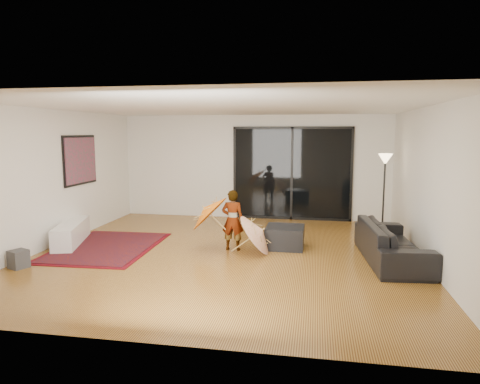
% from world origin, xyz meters
% --- Properties ---
extents(floor, '(7.00, 7.00, 0.00)m').
position_xyz_m(floor, '(0.00, 0.00, 0.00)').
color(floor, '#A9752E').
rests_on(floor, ground).
extents(ceiling, '(7.00, 7.00, 0.00)m').
position_xyz_m(ceiling, '(0.00, 0.00, 2.70)').
color(ceiling, white).
rests_on(ceiling, wall_back).
extents(wall_back, '(7.00, 0.00, 7.00)m').
position_xyz_m(wall_back, '(0.00, 3.50, 1.35)').
color(wall_back, silver).
rests_on(wall_back, floor).
extents(wall_front, '(7.00, 0.00, 7.00)m').
position_xyz_m(wall_front, '(0.00, -3.50, 1.35)').
color(wall_front, silver).
rests_on(wall_front, floor).
extents(wall_left, '(0.00, 7.00, 7.00)m').
position_xyz_m(wall_left, '(-3.50, 0.00, 1.35)').
color(wall_left, silver).
rests_on(wall_left, floor).
extents(wall_right, '(0.00, 7.00, 7.00)m').
position_xyz_m(wall_right, '(3.50, 0.00, 1.35)').
color(wall_right, silver).
rests_on(wall_right, floor).
extents(sliding_door, '(3.06, 0.07, 2.40)m').
position_xyz_m(sliding_door, '(1.00, 3.47, 1.20)').
color(sliding_door, black).
rests_on(sliding_door, wall_back).
extents(painting, '(0.04, 1.28, 1.08)m').
position_xyz_m(painting, '(-3.46, 1.00, 1.65)').
color(painting, black).
rests_on(painting, wall_left).
extents(media_console, '(0.86, 1.63, 0.44)m').
position_xyz_m(media_console, '(-3.25, 0.16, 0.22)').
color(media_console, white).
rests_on(media_console, floor).
extents(speaker, '(0.34, 0.34, 0.30)m').
position_xyz_m(speaker, '(-3.25, -1.42, 0.15)').
color(speaker, '#424244').
rests_on(speaker, floor).
extents(persian_rug, '(1.93, 2.62, 0.02)m').
position_xyz_m(persian_rug, '(-2.42, 0.02, 0.01)').
color(persian_rug, '#55070F').
rests_on(persian_rug, floor).
extents(sofa, '(1.08, 2.35, 0.67)m').
position_xyz_m(sofa, '(2.95, 0.07, 0.33)').
color(sofa, black).
rests_on(sofa, floor).
extents(ottoman, '(0.74, 0.74, 0.42)m').
position_xyz_m(ottoman, '(1.04, 0.65, 0.21)').
color(ottoman, black).
rests_on(ottoman, floor).
extents(floor_lamp, '(0.31, 0.31, 1.79)m').
position_xyz_m(floor_lamp, '(3.10, 2.18, 1.41)').
color(floor_lamp, black).
rests_on(floor_lamp, floor).
extents(child, '(0.43, 0.28, 1.17)m').
position_xyz_m(child, '(0.06, 0.30, 0.58)').
color(child, '#999999').
rests_on(child, floor).
extents(parasol_orange, '(0.75, 0.89, 0.90)m').
position_xyz_m(parasol_orange, '(-0.49, 0.25, 0.73)').
color(parasol_orange, orange).
rests_on(parasol_orange, child).
extents(parasol_white, '(0.67, 0.86, 0.94)m').
position_xyz_m(parasol_white, '(0.66, 0.15, 0.50)').
color(parasol_white, silver).
rests_on(parasol_white, floor).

